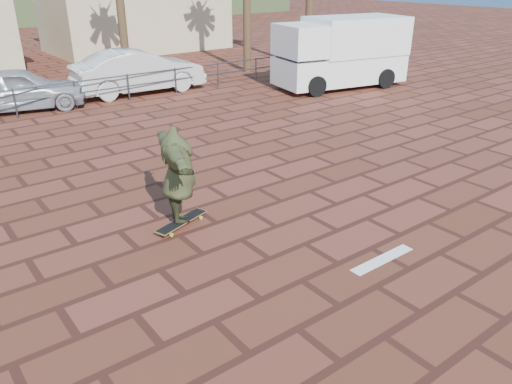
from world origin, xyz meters
The scene contains 10 objects.
ground centered at (0.00, 0.00, 0.00)m, with size 120.00×120.00×0.00m, color brown.
paint_stripe centered at (0.70, -1.20, 0.00)m, with size 1.40×0.22×0.01m, color white.
guardrail centered at (0.00, 12.00, 0.68)m, with size 24.06×0.06×1.00m.
building_east centered at (8.00, 24.00, 2.54)m, with size 10.60×6.60×5.00m.
longboard centered at (-1.44, 1.96, 0.10)m, with size 1.25×0.65×0.12m.
skateboarder centered at (-1.44, 1.96, 1.07)m, with size 2.34×0.64×1.90m, color #35391E.
campervan centered at (10.08, 8.90, 1.47)m, with size 5.71×3.23×2.79m.
car_silver centered at (-1.62, 13.00, 0.75)m, with size 1.76×4.38×1.49m, color #A4A6AB.
car_white centered at (2.92, 13.00, 0.85)m, with size 1.79×5.13×1.69m, color silver.
street_sign centered at (8.50, 10.78, 1.42)m, with size 0.41×0.08×2.04m.
Camera 1 is at (-5.49, -5.73, 4.58)m, focal length 35.00 mm.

